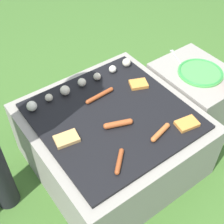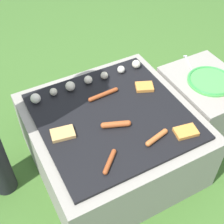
# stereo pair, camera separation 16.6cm
# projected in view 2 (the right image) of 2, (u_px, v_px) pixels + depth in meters

# --- Properties ---
(ground_plane) EXTENTS (14.00, 14.00, 0.00)m
(ground_plane) POSITION_uv_depth(u_px,v_px,m) (112.00, 160.00, 1.97)
(ground_plane) COLOR #3D6628
(grill) EXTENTS (0.88, 0.88, 0.41)m
(grill) POSITION_uv_depth(u_px,v_px,m) (112.00, 139.00, 1.83)
(grill) COLOR gray
(grill) RESTS_ON ground_plane
(side_ledge) EXTENTS (0.41, 0.51, 0.41)m
(side_ledge) POSITION_uv_depth(u_px,v_px,m) (202.00, 105.00, 2.03)
(side_ledge) COLOR gray
(side_ledge) RESTS_ON ground_plane
(sausage_front_center) EXTENTS (0.15, 0.08, 0.03)m
(sausage_front_center) POSITION_uv_depth(u_px,v_px,m) (116.00, 124.00, 1.61)
(sausage_front_center) COLOR #A34C23
(sausage_front_center) RESTS_ON grill
(sausage_front_left) EXTENTS (0.11, 0.11, 0.02)m
(sausage_front_left) POSITION_uv_depth(u_px,v_px,m) (110.00, 161.00, 1.45)
(sausage_front_left) COLOR #93421E
(sausage_front_left) RESTS_ON grill
(sausage_back_left) EXTENTS (0.15, 0.06, 0.03)m
(sausage_back_left) POSITION_uv_depth(u_px,v_px,m) (157.00, 137.00, 1.55)
(sausage_back_left) COLOR #B7602D
(sausage_back_left) RESTS_ON grill
(sausage_back_right) EXTENTS (0.19, 0.03, 0.02)m
(sausage_back_right) POSITION_uv_depth(u_px,v_px,m) (103.00, 94.00, 1.77)
(sausage_back_right) COLOR #93421E
(sausage_back_right) RESTS_ON grill
(bread_slice_center) EXTENTS (0.12, 0.11, 0.02)m
(bread_slice_center) POSITION_uv_depth(u_px,v_px,m) (144.00, 87.00, 1.82)
(bread_slice_center) COLOR #D18438
(bread_slice_center) RESTS_ON grill
(bread_slice_left) EXTENTS (0.13, 0.10, 0.02)m
(bread_slice_left) POSITION_uv_depth(u_px,v_px,m) (63.00, 134.00, 1.57)
(bread_slice_left) COLOR tan
(bread_slice_left) RESTS_ON grill
(bread_slice_right) EXTENTS (0.13, 0.10, 0.02)m
(bread_slice_right) POSITION_uv_depth(u_px,v_px,m) (186.00, 132.00, 1.58)
(bread_slice_right) COLOR #D18438
(bread_slice_right) RESTS_ON grill
(mushroom_row) EXTENTS (0.71, 0.07, 0.06)m
(mushroom_row) POSITION_uv_depth(u_px,v_px,m) (85.00, 81.00, 1.83)
(mushroom_row) COLOR silver
(mushroom_row) RESTS_ON grill
(plate_colorful) EXTENTS (0.28, 0.28, 0.02)m
(plate_colorful) POSITION_uv_depth(u_px,v_px,m) (211.00, 81.00, 1.87)
(plate_colorful) COLOR #4CB24C
(plate_colorful) RESTS_ON side_ledge
(fork_utensil) EXTENTS (0.08, 0.18, 0.01)m
(fork_utensil) POSITION_uv_depth(u_px,v_px,m) (189.00, 63.00, 2.00)
(fork_utensil) COLOR silver
(fork_utensil) RESTS_ON side_ledge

